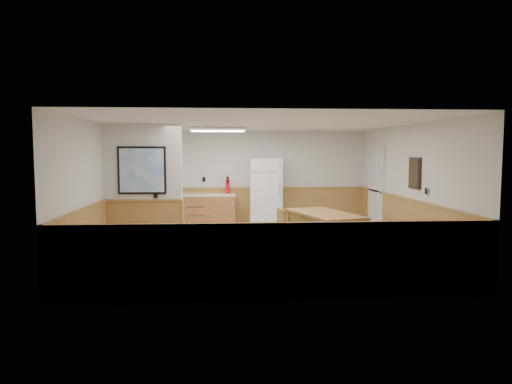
{
  "coord_description": "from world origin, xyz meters",
  "views": [
    {
      "loc": [
        -0.65,
        -8.79,
        1.95
      ],
      "look_at": [
        -0.03,
        0.4,
        1.14
      ],
      "focal_mm": 32.0,
      "sensor_mm": 36.0,
      "label": 1
    }
  ],
  "objects": [
    {
      "name": "wainscot_back",
      "position": [
        0.0,
        2.98,
        0.5
      ],
      "size": [
        6.0,
        0.04,
        1.0
      ],
      "primitive_type": "cube",
      "color": "#AA8144",
      "rests_on": "ground"
    },
    {
      "name": "fire_extinguisher",
      "position": [
        -0.59,
        2.68,
        1.09
      ],
      "size": [
        0.12,
        0.12,
        0.44
      ],
      "rotation": [
        0.0,
        0.0,
        -0.06
      ],
      "color": "red",
      "rests_on": "kitchen_counter"
    },
    {
      "name": "right_wall",
      "position": [
        3.0,
        0.0,
        1.25
      ],
      "size": [
        0.02,
        6.0,
        2.5
      ],
      "primitive_type": "cube",
      "color": "silver",
      "rests_on": "ground"
    },
    {
      "name": "refrigerator",
      "position": [
        0.37,
        2.63,
        0.9
      ],
      "size": [
        0.81,
        0.73,
        1.79
      ],
      "rotation": [
        0.0,
        0.0,
        -0.04
      ],
      "color": "white",
      "rests_on": "ground"
    },
    {
      "name": "dining_bench",
      "position": [
        2.8,
        0.14,
        0.34
      ],
      "size": [
        0.53,
        1.53,
        0.45
      ],
      "rotation": [
        0.0,
        0.0,
        0.14
      ],
      "color": "#A56E3C",
      "rests_on": "ground"
    },
    {
      "name": "exterior_door",
      "position": [
        2.96,
        1.9,
        1.05
      ],
      "size": [
        0.07,
        1.02,
        2.15
      ],
      "color": "silver",
      "rests_on": "ground"
    },
    {
      "name": "wainscot_left",
      "position": [
        -2.98,
        0.0,
        0.5
      ],
      "size": [
        0.04,
        6.0,
        1.0
      ],
      "primitive_type": "cube",
      "color": "#AA8144",
      "rests_on": "ground"
    },
    {
      "name": "ceiling",
      "position": [
        0.0,
        0.0,
        2.5
      ],
      "size": [
        6.0,
        6.0,
        0.02
      ],
      "primitive_type": "cube",
      "color": "white",
      "rests_on": "back_wall"
    },
    {
      "name": "wainscot_right",
      "position": [
        2.98,
        0.0,
        0.5
      ],
      "size": [
        0.04,
        6.0,
        1.0
      ],
      "primitive_type": "cube",
      "color": "#AA8144",
      "rests_on": "ground"
    },
    {
      "name": "soap_bottle",
      "position": [
        -2.1,
        2.69,
        1.02
      ],
      "size": [
        0.09,
        0.09,
        0.24
      ],
      "primitive_type": "cylinder",
      "rotation": [
        0.0,
        0.0,
        0.14
      ],
      "color": "green",
      "rests_on": "kitchen_counter"
    },
    {
      "name": "wall_painting",
      "position": [
        2.97,
        -0.3,
        1.55
      ],
      "size": [
        0.04,
        0.5,
        0.6
      ],
      "color": "black",
      "rests_on": "right_wall"
    },
    {
      "name": "dining_chair",
      "position": [
        0.55,
        -0.04,
        0.49
      ],
      "size": [
        0.73,
        0.54,
        0.85
      ],
      "rotation": [
        0.0,
        0.0,
        0.12
      ],
      "color": "#A56E3C",
      "rests_on": "ground"
    },
    {
      "name": "ground",
      "position": [
        0.0,
        0.0,
        0.0
      ],
      "size": [
        6.0,
        6.0,
        0.0
      ],
      "primitive_type": "plane",
      "color": "tan",
      "rests_on": "ground"
    },
    {
      "name": "kitchen_counter",
      "position": [
        -1.21,
        2.68,
        0.46
      ],
      "size": [
        2.2,
        0.61,
        1.0
      ],
      "color": "#A26939",
      "rests_on": "ground"
    },
    {
      "name": "dining_table",
      "position": [
        1.31,
        0.08,
        0.66
      ],
      "size": [
        1.39,
        2.01,
        0.75
      ],
      "rotation": [
        0.0,
        0.0,
        0.28
      ],
      "color": "#A56E3C",
      "rests_on": "ground"
    },
    {
      "name": "left_wall",
      "position": [
        -3.0,
        0.0,
        1.25
      ],
      "size": [
        0.02,
        6.0,
        2.5
      ],
      "primitive_type": "cube",
      "color": "silver",
      "rests_on": "ground"
    },
    {
      "name": "partition_wall",
      "position": [
        -2.25,
        0.19,
        1.23
      ],
      "size": [
        1.5,
        0.2,
        2.5
      ],
      "color": "silver",
      "rests_on": "ground"
    },
    {
      "name": "back_wall",
      "position": [
        0.0,
        3.0,
        1.25
      ],
      "size": [
        6.0,
        0.02,
        2.5
      ],
      "primitive_type": "cube",
      "color": "silver",
      "rests_on": "ground"
    },
    {
      "name": "kitchen_window",
      "position": [
        -2.1,
        2.98,
        1.55
      ],
      "size": [
        0.8,
        0.04,
        1.0
      ],
      "color": "silver",
      "rests_on": "back_wall"
    },
    {
      "name": "fluorescent_fixture",
      "position": [
        -0.8,
        1.3,
        2.45
      ],
      "size": [
        1.2,
        0.3,
        0.09
      ],
      "color": "silver",
      "rests_on": "ceiling"
    }
  ]
}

